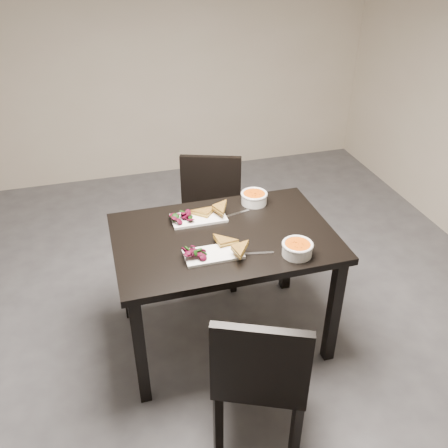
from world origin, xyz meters
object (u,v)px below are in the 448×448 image
(chair_near, at_px, (261,371))
(soup_bowl_near, at_px, (297,248))
(chair_far, at_px, (210,211))
(plate_near, at_px, (213,254))
(soup_bowl_far, at_px, (254,197))
(plate_far, at_px, (199,218))
(table, at_px, (224,250))

(chair_near, bearing_deg, soup_bowl_near, 76.58)
(chair_near, relative_size, chair_far, 1.00)
(plate_near, xyz_separation_m, soup_bowl_near, (0.41, -0.11, 0.03))
(plate_near, bearing_deg, soup_bowl_far, 50.48)
(soup_bowl_near, height_order, plate_far, soup_bowl_near)
(table, bearing_deg, plate_far, 116.30)
(table, distance_m, soup_bowl_near, 0.44)
(plate_far, bearing_deg, soup_bowl_far, 13.96)
(chair_far, distance_m, plate_near, 0.93)
(table, distance_m, chair_near, 0.75)
(table, bearing_deg, soup_bowl_near, -41.94)
(table, xyz_separation_m, soup_bowl_far, (0.27, 0.29, 0.14))
(chair_far, height_order, plate_far, chair_far)
(plate_far, xyz_separation_m, soup_bowl_far, (0.37, 0.09, 0.03))
(chair_near, height_order, plate_far, chair_near)
(chair_far, bearing_deg, soup_bowl_near, -57.76)
(chair_near, xyz_separation_m, plate_near, (-0.07, 0.56, 0.27))
(plate_far, bearing_deg, chair_far, 69.12)
(soup_bowl_far, bearing_deg, chair_far, 113.12)
(table, distance_m, chair_far, 0.72)
(plate_far, bearing_deg, soup_bowl_near, -49.35)
(table, height_order, plate_far, plate_far)
(soup_bowl_near, relative_size, soup_bowl_far, 1.00)
(plate_near, distance_m, soup_bowl_near, 0.43)
(plate_near, bearing_deg, chair_near, -82.88)
(chair_far, bearing_deg, soup_bowl_far, -47.10)
(chair_far, relative_size, plate_far, 2.74)
(table, relative_size, plate_far, 3.87)
(chair_far, xyz_separation_m, plate_near, (-0.20, -0.86, 0.27))
(table, relative_size, chair_far, 1.41)
(soup_bowl_far, bearing_deg, plate_near, -129.52)
(plate_near, height_order, plate_far, same)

